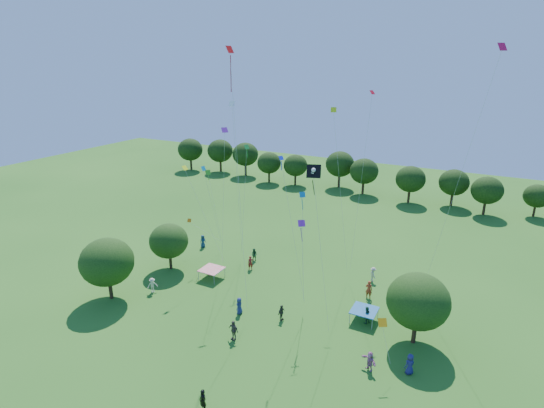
{
  "coord_description": "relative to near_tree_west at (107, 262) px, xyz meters",
  "views": [
    {
      "loc": [
        15.11,
        -14.78,
        21.96
      ],
      "look_at": [
        0.0,
        14.0,
        11.0
      ],
      "focal_mm": 28.0,
      "sensor_mm": 36.0,
      "label": 1
    }
  ],
  "objects": [
    {
      "name": "crowd_person_6",
      "position": [
        12.5,
        3.54,
        -3.1
      ],
      "size": [
        0.47,
        0.81,
        1.59
      ],
      "primitive_type": "imported",
      "rotation": [
        0.0,
        0.0,
        4.77
      ],
      "color": "navy",
      "rests_on": "ground"
    },
    {
      "name": "small_kite_1",
      "position": [
        0.59,
        12.5,
        -0.28
      ],
      "size": [
        3.63,
        1.86,
        2.9
      ],
      "color": "orange"
    },
    {
      "name": "crowd_person_5",
      "position": [
        25.53,
        10.8,
        -2.98
      ],
      "size": [
        1.44,
        1.77,
        1.83
      ],
      "primitive_type": "imported",
      "rotation": [
        0.0,
        0.0,
        2.14
      ],
      "color": "#9F5D94",
      "rests_on": "ground"
    },
    {
      "name": "small_kite_9",
      "position": [
        25.72,
        1.98,
        0.06
      ],
      "size": [
        1.31,
        0.93,
        3.06
      ],
      "color": "orange"
    },
    {
      "name": "small_kite_7",
      "position": [
        2.31,
        13.14,
        5.05
      ],
      "size": [
        1.34,
        1.41,
        9.38
      ],
      "color": "#0D8FC4"
    },
    {
      "name": "crowd_person_2",
      "position": [
        8.27,
        13.61,
        -3.15
      ],
      "size": [
        0.77,
        0.47,
        1.5
      ],
      "primitive_type": "imported",
      "rotation": [
        0.0,
        0.0,
        6.38
      ],
      "color": "#214D2B",
      "rests_on": "ground"
    },
    {
      "name": "small_kite_2",
      "position": [
        17.48,
        14.1,
        9.77
      ],
      "size": [
        2.49,
        0.51,
        16.55
      ],
      "color": "#CDE214"
    },
    {
      "name": "small_kite_0",
      "position": [
        19.96,
        15.15,
        10.2
      ],
      "size": [
        0.83,
        1.83,
        18.1
      ],
      "color": "red"
    },
    {
      "name": "pirate_kite",
      "position": [
        19.47,
        3.33,
        10.07
      ],
      "size": [
        2.47,
        0.89,
        13.44
      ],
      "color": "black"
    },
    {
      "name": "red_high_kite",
      "position": [
        11.19,
        5.52,
        14.73
      ],
      "size": [
        3.25,
        3.41,
        21.88
      ],
      "color": "red"
    },
    {
      "name": "small_kite_5",
      "position": [
        8.01,
        8.53,
        8.96
      ],
      "size": [
        1.96,
        1.34,
        14.78
      ],
      "color": "#5F178D"
    },
    {
      "name": "near_tree_east",
      "position": [
        27.39,
        6.61,
        -0.03
      ],
      "size": [
        4.98,
        4.98,
        6.12
      ],
      "color": "#422B19",
      "rests_on": "ground"
    },
    {
      "name": "small_kite_4",
      "position": [
        16.72,
        4.77,
        7.08
      ],
      "size": [
        1.68,
        2.18,
        13.65
      ],
      "color": "#1630DF"
    },
    {
      "name": "crowd_person_11",
      "position": [
        25.06,
        1.69,
        -3.12
      ],
      "size": [
        1.51,
        1.18,
        1.55
      ],
      "primitive_type": "imported",
      "rotation": [
        0.0,
        0.0,
        5.76
      ],
      "color": "#A66192",
      "rests_on": "ground"
    },
    {
      "name": "small_kite_11",
      "position": [
        2.88,
        13.04,
        4.87
      ],
      "size": [
        1.34,
        1.06,
        9.0
      ],
      "color": "#298D19"
    },
    {
      "name": "crowd_person_4",
      "position": [
        16.36,
        4.4,
        -3.15
      ],
      "size": [
        0.54,
        0.93,
        1.5
      ],
      "primitive_type": "imported",
      "rotation": [
        0.0,
        0.0,
        1.4
      ],
      "color": "#38352D",
      "rests_on": "ground"
    },
    {
      "name": "small_kite_8",
      "position": [
        29.56,
        10.65,
        13.81
      ],
      "size": [
        3.81,
        4.31,
        21.88
      ],
      "color": "#DE0D41"
    },
    {
      "name": "small_kite_10",
      "position": [
        4.15,
        8.32,
        5.85
      ],
      "size": [
        3.62,
        1.73,
        10.63
      ],
      "color": "#E1FF16"
    },
    {
      "name": "crowd_person_13",
      "position": [
        22.22,
        11.72,
        -2.98
      ],
      "size": [
        0.71,
        0.47,
        1.83
      ],
      "primitive_type": "imported",
      "rotation": [
        0.0,
        0.0,
        3.09
      ],
      "color": "maroon",
      "rests_on": "ground"
    },
    {
      "name": "man_in_black",
      "position": [
        16.42,
        -7.31,
        -3.08
      ],
      "size": [
        0.69,
        0.53,
        1.64
      ],
      "primitive_type": "imported",
      "rotation": [
        0.0,
        0.0,
        -0.24
      ],
      "color": "black",
      "rests_on": "ground"
    },
    {
      "name": "treeline",
      "position": [
        13.94,
        45.33,
        0.2
      ],
      "size": [
        88.01,
        8.77,
        6.77
      ],
      "color": "#422B19",
      "rests_on": "ground"
    },
    {
      "name": "crowd_person_1",
      "position": [
        9.0,
        11.49,
        -3.1
      ],
      "size": [
        0.7,
        0.63,
        1.58
      ],
      "primitive_type": "imported",
      "rotation": [
        0.0,
        0.0,
        0.54
      ],
      "color": "maroon",
      "rests_on": "ground"
    },
    {
      "name": "near_tree_north",
      "position": [
        1.0,
        7.57,
        -0.55
      ],
      "size": [
        4.22,
        4.22,
        5.25
      ],
      "color": "#422B19",
      "rests_on": "ground"
    },
    {
      "name": "crowd_person_8",
      "position": [
        23.17,
        7.48,
        -3.1
      ],
      "size": [
        0.8,
        0.89,
        1.6
      ],
      "primitive_type": "imported",
      "rotation": [
        0.0,
        0.0,
        4.1
      ],
      "color": "#225032",
      "rests_on": "ground"
    },
    {
      "name": "crowd_person_9",
      "position": [
        2.79,
        2.74,
        -3.12
      ],
      "size": [
        0.95,
        1.09,
        1.55
      ],
      "primitive_type": "imported",
      "rotation": [
        0.0,
        0.0,
        0.96
      ],
      "color": "beige",
      "rests_on": "ground"
    },
    {
      "name": "tent_blue",
      "position": [
        22.91,
        7.74,
        -2.86
      ],
      "size": [
        2.2,
        2.2,
        1.1
      ],
      "color": "#165590",
      "rests_on": "ground"
    },
    {
      "name": "crowd_person_12",
      "position": [
        27.79,
        2.64,
        -3.06
      ],
      "size": [
        0.86,
        0.92,
        1.67
      ],
      "primitive_type": "imported",
      "rotation": [
        0.0,
        0.0,
        4.04
      ],
      "color": "navy",
      "rests_on": "ground"
    },
    {
      "name": "near_tree_west",
      "position": [
        0.0,
        0.0,
        0.0
      ],
      "size": [
        5.07,
        5.07,
        6.18
      ],
      "color": "#422B19",
      "rests_on": "ground"
    },
    {
      "name": "small_kite_12",
      "position": [
        17.45,
        6.07,
        5.65
      ],
      "size": [
        0.54,
        0.76,
        10.39
      ],
      "color": "#1277B5"
    },
    {
      "name": "crowd_person_3",
      "position": [
        21.71,
        15.2,
        -3.1
      ],
      "size": [
        0.99,
        1.11,
        1.59
      ],
      "primitive_type": "imported",
      "rotation": [
        0.0,
        0.0,
        2.2
      ],
      "color": "#B5AB91",
      "rests_on": "ground"
    },
    {
      "name": "crowd_person_0",
      "position": [
        0.75,
        13.89,
        -3.09
      ],
      "size": [
        0.72,
        0.9,
        1.61
      ],
      "primitive_type": "imported",
      "rotation": [
        0.0,
        0.0,
        1.15
      ],
      "color": "navy",
      "rests_on": "ground"
    },
    {
      "name": "tent_red_stripe",
      "position": [
        6.35,
        7.85,
        -2.86
      ],
      "size": [
        2.2,
        2.2,
        1.1
      ],
      "color": "red",
      "rests_on": "ground"
    },
    {
      "name": "crowd_person_10",
      "position": [
        14.07,
        0.07,
        -3.02
      ],
      "size": [
        1.1,
        0.67,
        1.75
      ],
      "primitive_type": "imported",
      "rotation": [
        0.0,
        0.0,
        6.07
      ],
      "color": "#493E3A",
      "rests_on": "ground"
    },
    {
      "name": "small_kite_6",
      "position": [
        7.16,
        11.77,
        10.52
      ],
      "size": [
        0.66,
        1.96,
        16.94
      ],
      "color": "white"
    },
    {
      "name": "small_kite_3",
      "position": [
        7.71,
        12.99,
        7.09
      ],
      "size": [
        1.0,
        0.65,
        12.32
      ],
      "color": "#177E29"
    },
    {
      "name": "crowd_person_7",
      "position": [
        27.51,
        14.86,
        -3.05
      ],
      "size": [
        0.62,
        0.74,
        1.69
      ],
      "primitive_type": "imported",
      "rotation": [
        0.0,
        0.0,
        1.17
      ],
      "color": "maroon",
      "rests_on": "ground"
    },
    {
      "name": "small_kite_13",
      "position": [
        17.69,
        5.47,
        4.24
      ],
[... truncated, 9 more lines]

